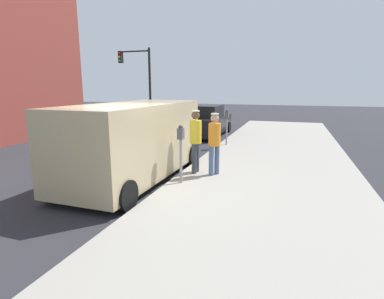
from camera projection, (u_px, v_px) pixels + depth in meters
ground_plane at (128, 187)px, 7.95m from camera, size 80.00×80.00×0.00m
sidewalk_slab at (264, 200)px, 6.86m from camera, size 5.00×32.00×0.15m
parking_meter_near at (181, 144)px, 7.68m from camera, size 0.14×0.18×1.52m
parking_meter_far at (227, 121)px, 12.91m from camera, size 0.14×0.18×1.52m
pedestrian_in_yellow at (196, 137)px, 8.62m from camera, size 0.34×0.36×1.80m
pedestrian_in_orange at (214, 140)px, 8.41m from camera, size 0.34×0.34×1.74m
parked_van at (135, 140)px, 8.45m from camera, size 2.21×5.24×2.15m
parked_sedan_ahead at (206, 122)px, 16.37m from camera, size 2.01×4.43×1.65m
traffic_light_corner at (139, 74)px, 20.88m from camera, size 2.48×0.42×5.20m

